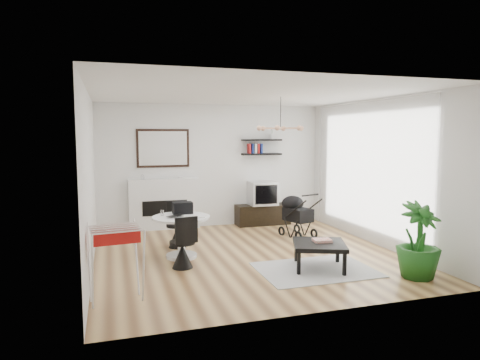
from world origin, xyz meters
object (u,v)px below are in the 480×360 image
object	(u,v)px
fireplace	(164,198)
dining_table	(181,230)
stroller	(296,217)
tv_console	(263,214)
drying_rack	(116,262)
potted_plant	(418,240)
coffee_table	(319,246)
crt_tv	(262,193)

from	to	relation	value
fireplace	dining_table	size ratio (longest dim) A/B	2.27
stroller	fireplace	bearing A→B (deg)	134.46
tv_console	drying_rack	world-z (taller)	drying_rack
potted_plant	coffee_table	bearing A→B (deg)	145.75
crt_tv	potted_plant	xyz separation A→B (m)	(0.86, -4.09, -0.18)
stroller	potted_plant	world-z (taller)	potted_plant
fireplace	coffee_table	size ratio (longest dim) A/B	2.18
drying_rack	stroller	world-z (taller)	drying_rack
drying_rack	stroller	distance (m)	4.33
dining_table	stroller	size ratio (longest dim) A/B	1.05
tv_console	stroller	world-z (taller)	stroller
tv_console	dining_table	bearing A→B (deg)	-136.47
fireplace	crt_tv	xyz separation A→B (m)	(2.19, -0.15, 0.04)
coffee_table	potted_plant	distance (m)	1.40
fireplace	dining_table	bearing A→B (deg)	-90.09
coffee_table	potted_plant	size ratio (longest dim) A/B	0.91
coffee_table	stroller	bearing A→B (deg)	74.88
stroller	potted_plant	xyz separation A→B (m)	(0.59, -2.84, 0.15)
fireplace	potted_plant	distance (m)	5.23
drying_rack	stroller	xyz separation A→B (m)	(3.53, 2.50, -0.10)
stroller	coffee_table	distance (m)	2.13
dining_table	coffee_table	distance (m)	2.26
crt_tv	stroller	size ratio (longest dim) A/B	0.67
potted_plant	stroller	bearing A→B (deg)	101.78
stroller	coffee_table	world-z (taller)	stroller
crt_tv	drying_rack	bearing A→B (deg)	-131.05
drying_rack	potted_plant	xyz separation A→B (m)	(4.12, -0.35, 0.05)
drying_rack	coffee_table	bearing A→B (deg)	1.44
crt_tv	coffee_table	bearing A→B (deg)	-94.93
coffee_table	fireplace	bearing A→B (deg)	118.83
fireplace	drying_rack	xyz separation A→B (m)	(-1.07, -3.89, -0.19)
crt_tv	dining_table	bearing A→B (deg)	-136.37
crt_tv	potted_plant	distance (m)	4.18
dining_table	fireplace	bearing A→B (deg)	89.91
dining_table	coffee_table	bearing A→B (deg)	-32.55
tv_console	stroller	size ratio (longest dim) A/B	1.35
tv_console	dining_table	world-z (taller)	dining_table
stroller	potted_plant	distance (m)	2.91
coffee_table	tv_console	bearing A→B (deg)	84.88
fireplace	coffee_table	world-z (taller)	fireplace
drying_rack	tv_console	bearing A→B (deg)	41.97
tv_console	drying_rack	bearing A→B (deg)	-131.12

